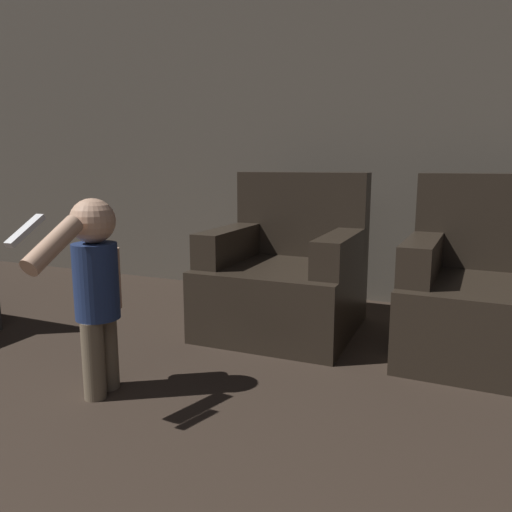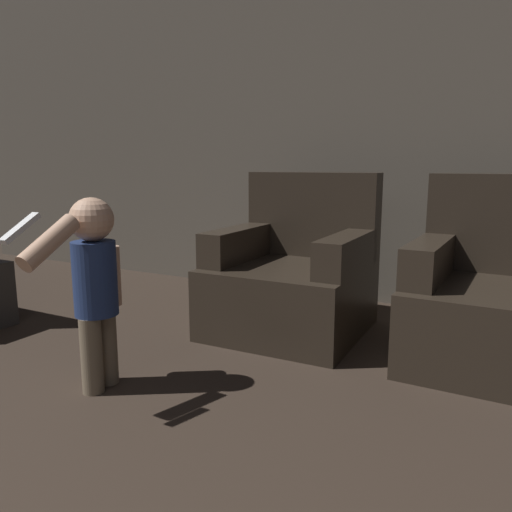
% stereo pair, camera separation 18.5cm
% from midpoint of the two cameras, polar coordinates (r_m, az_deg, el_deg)
% --- Properties ---
extents(wall_back, '(8.40, 0.05, 2.60)m').
position_cam_midpoint_polar(wall_back, '(3.69, 11.02, 15.11)').
color(wall_back, '#51493F').
rests_on(wall_back, ground_plane).
extents(armchair_left, '(0.86, 0.88, 0.94)m').
position_cam_midpoint_polar(armchair_left, '(3.02, 1.72, -2.39)').
color(armchair_left, black).
rests_on(armchair_left, ground_plane).
extents(armchair_right, '(0.87, 0.89, 0.94)m').
position_cam_midpoint_polar(armchair_right, '(2.82, 23.57, -4.22)').
color(armchair_right, black).
rests_on(armchair_right, ground_plane).
extents(person_toddler, '(0.19, 0.58, 0.85)m').
position_cam_midpoint_polar(person_toddler, '(2.23, -20.24, -2.78)').
color(person_toddler, brown).
rests_on(person_toddler, ground_plane).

